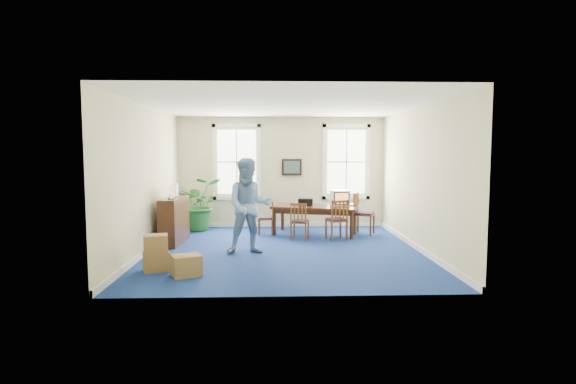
{
  "coord_description": "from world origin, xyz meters",
  "views": [
    {
      "loc": [
        -0.26,
        -9.87,
        2.17
      ],
      "look_at": [
        0.1,
        0.6,
        1.25
      ],
      "focal_mm": 28.0,
      "sensor_mm": 36.0,
      "label": 1
    }
  ],
  "objects_px": {
    "crt_tv": "(340,198)",
    "chair_near_left": "(300,221)",
    "conference_table": "(315,220)",
    "cardboard_boxes": "(167,251)",
    "credenza": "(174,221)",
    "potted_plant": "(199,204)",
    "man": "(249,206)"
  },
  "relations": [
    {
      "from": "cardboard_boxes",
      "to": "potted_plant",
      "type": "bearing_deg",
      "value": 91.37
    },
    {
      "from": "conference_table",
      "to": "cardboard_boxes",
      "type": "relative_size",
      "value": 1.8
    },
    {
      "from": "potted_plant",
      "to": "crt_tv",
      "type": "bearing_deg",
      "value": -9.88
    },
    {
      "from": "conference_table",
      "to": "credenza",
      "type": "height_order",
      "value": "credenza"
    },
    {
      "from": "chair_near_left",
      "to": "crt_tv",
      "type": "bearing_deg",
      "value": -128.66
    },
    {
      "from": "crt_tv",
      "to": "man",
      "type": "bearing_deg",
      "value": -140.48
    },
    {
      "from": "chair_near_left",
      "to": "potted_plant",
      "type": "height_order",
      "value": "potted_plant"
    },
    {
      "from": "conference_table",
      "to": "man",
      "type": "bearing_deg",
      "value": -109.63
    },
    {
      "from": "conference_table",
      "to": "cardboard_boxes",
      "type": "distance_m",
      "value": 4.7
    },
    {
      "from": "chair_near_left",
      "to": "cardboard_boxes",
      "type": "xyz_separation_m",
      "value": [
        -2.64,
        -2.78,
        -0.12
      ]
    },
    {
      "from": "man",
      "to": "credenza",
      "type": "height_order",
      "value": "man"
    },
    {
      "from": "man",
      "to": "potted_plant",
      "type": "distance_m",
      "value": 3.35
    },
    {
      "from": "crt_tv",
      "to": "chair_near_left",
      "type": "height_order",
      "value": "crt_tv"
    },
    {
      "from": "credenza",
      "to": "potted_plant",
      "type": "bearing_deg",
      "value": 83.99
    },
    {
      "from": "chair_near_left",
      "to": "potted_plant",
      "type": "xyz_separation_m",
      "value": [
        -2.75,
        1.48,
        0.27
      ]
    },
    {
      "from": "cardboard_boxes",
      "to": "crt_tv",
      "type": "bearing_deg",
      "value": 43.66
    },
    {
      "from": "crt_tv",
      "to": "credenza",
      "type": "bearing_deg",
      "value": -170.02
    },
    {
      "from": "credenza",
      "to": "potted_plant",
      "type": "xyz_separation_m",
      "value": [
        0.29,
        1.8,
        0.19
      ]
    },
    {
      "from": "crt_tv",
      "to": "chair_near_left",
      "type": "bearing_deg",
      "value": -149.25
    },
    {
      "from": "potted_plant",
      "to": "cardboard_boxes",
      "type": "height_order",
      "value": "potted_plant"
    },
    {
      "from": "conference_table",
      "to": "man",
      "type": "xyz_separation_m",
      "value": [
        -1.64,
        -2.23,
        0.65
      ]
    },
    {
      "from": "man",
      "to": "credenza",
      "type": "xyz_separation_m",
      "value": [
        -1.85,
        1.15,
        -0.48
      ]
    },
    {
      "from": "chair_near_left",
      "to": "cardboard_boxes",
      "type": "relative_size",
      "value": 0.76
    },
    {
      "from": "potted_plant",
      "to": "cardboard_boxes",
      "type": "distance_m",
      "value": 4.28
    },
    {
      "from": "potted_plant",
      "to": "chair_near_left",
      "type": "bearing_deg",
      "value": -28.37
    },
    {
      "from": "conference_table",
      "to": "chair_near_left",
      "type": "xyz_separation_m",
      "value": [
        -0.46,
        -0.76,
        0.09
      ]
    },
    {
      "from": "crt_tv",
      "to": "potted_plant",
      "type": "height_order",
      "value": "potted_plant"
    },
    {
      "from": "crt_tv",
      "to": "potted_plant",
      "type": "bearing_deg",
      "value": 164.84
    },
    {
      "from": "conference_table",
      "to": "crt_tv",
      "type": "height_order",
      "value": "crt_tv"
    },
    {
      "from": "cardboard_boxes",
      "to": "chair_near_left",
      "type": "bearing_deg",
      "value": 46.39
    },
    {
      "from": "potted_plant",
      "to": "credenza",
      "type": "bearing_deg",
      "value": -99.08
    },
    {
      "from": "chair_near_left",
      "to": "man",
      "type": "distance_m",
      "value": 1.96
    }
  ]
}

